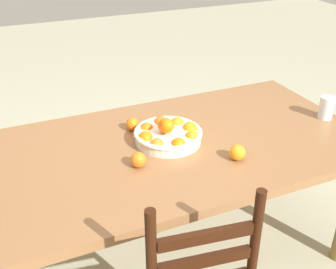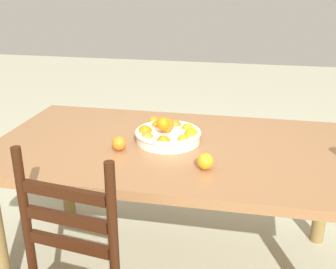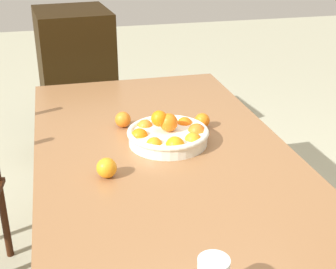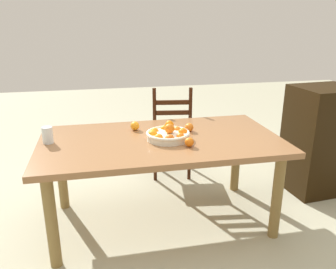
{
  "view_description": "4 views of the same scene",
  "coord_description": "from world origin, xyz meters",
  "px_view_note": "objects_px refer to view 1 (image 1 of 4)",
  "views": [
    {
      "loc": [
        0.78,
        1.63,
        1.79
      ],
      "look_at": [
        0.05,
        -0.03,
        0.79
      ],
      "focal_mm": 44.37,
      "sensor_mm": 36.0,
      "label": 1
    },
    {
      "loc": [
        -0.34,
        1.91,
        1.56
      ],
      "look_at": [
        0.05,
        -0.03,
        0.79
      ],
      "focal_mm": 43.74,
      "sensor_mm": 36.0,
      "label": 2
    },
    {
      "loc": [
        -1.73,
        0.4,
        1.63
      ],
      "look_at": [
        0.05,
        -0.03,
        0.79
      ],
      "focal_mm": 51.25,
      "sensor_mm": 36.0,
      "label": 3
    },
    {
      "loc": [
        -0.47,
        -2.51,
        1.65
      ],
      "look_at": [
        0.05,
        -0.03,
        0.79
      ],
      "focal_mm": 36.5,
      "sensor_mm": 36.0,
      "label": 4
    }
  ],
  "objects_px": {
    "dining_table": "(180,157)",
    "fruit_bowl": "(168,134)",
    "drinking_glass": "(326,108)",
    "orange_loose_2": "(138,160)",
    "orange_loose_1": "(133,124)",
    "orange_loose_0": "(237,153)"
  },
  "relations": [
    {
      "from": "dining_table",
      "to": "fruit_bowl",
      "type": "relative_size",
      "value": 5.49
    },
    {
      "from": "fruit_bowl",
      "to": "drinking_glass",
      "type": "xyz_separation_m",
      "value": [
        -0.91,
        0.11,
        0.02
      ]
    },
    {
      "from": "fruit_bowl",
      "to": "orange_loose_2",
      "type": "bearing_deg",
      "value": 36.31
    },
    {
      "from": "dining_table",
      "to": "drinking_glass",
      "type": "bearing_deg",
      "value": 174.94
    },
    {
      "from": "orange_loose_1",
      "to": "orange_loose_2",
      "type": "xyz_separation_m",
      "value": [
        0.09,
        0.35,
        0.0
      ]
    },
    {
      "from": "drinking_glass",
      "to": "orange_loose_1",
      "type": "bearing_deg",
      "value": -16.08
    },
    {
      "from": "fruit_bowl",
      "to": "orange_loose_0",
      "type": "xyz_separation_m",
      "value": [
        -0.23,
        0.29,
        -0.0
      ]
    },
    {
      "from": "orange_loose_1",
      "to": "fruit_bowl",
      "type": "bearing_deg",
      "value": 122.87
    },
    {
      "from": "orange_loose_2",
      "to": "drinking_glass",
      "type": "bearing_deg",
      "value": -177.54
    },
    {
      "from": "dining_table",
      "to": "drinking_glass",
      "type": "distance_m",
      "value": 0.88
    },
    {
      "from": "dining_table",
      "to": "orange_loose_1",
      "type": "height_order",
      "value": "orange_loose_1"
    },
    {
      "from": "orange_loose_0",
      "to": "drinking_glass",
      "type": "xyz_separation_m",
      "value": [
        -0.69,
        -0.18,
        0.03
      ]
    },
    {
      "from": "orange_loose_0",
      "to": "orange_loose_2",
      "type": "relative_size",
      "value": 1.05
    },
    {
      "from": "orange_loose_0",
      "to": "fruit_bowl",
      "type": "bearing_deg",
      "value": -51.67
    },
    {
      "from": "orange_loose_1",
      "to": "drinking_glass",
      "type": "height_order",
      "value": "drinking_glass"
    },
    {
      "from": "orange_loose_1",
      "to": "orange_loose_2",
      "type": "bearing_deg",
      "value": 74.75
    },
    {
      "from": "dining_table",
      "to": "orange_loose_1",
      "type": "xyz_separation_m",
      "value": [
        0.17,
        -0.22,
        0.12
      ]
    },
    {
      "from": "orange_loose_0",
      "to": "orange_loose_2",
      "type": "bearing_deg",
      "value": -16.21
    },
    {
      "from": "orange_loose_2",
      "to": "drinking_glass",
      "type": "relative_size",
      "value": 0.57
    },
    {
      "from": "fruit_bowl",
      "to": "orange_loose_2",
      "type": "height_order",
      "value": "fruit_bowl"
    },
    {
      "from": "fruit_bowl",
      "to": "orange_loose_1",
      "type": "relative_size",
      "value": 5.0
    },
    {
      "from": "orange_loose_2",
      "to": "drinking_glass",
      "type": "height_order",
      "value": "drinking_glass"
    }
  ]
}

